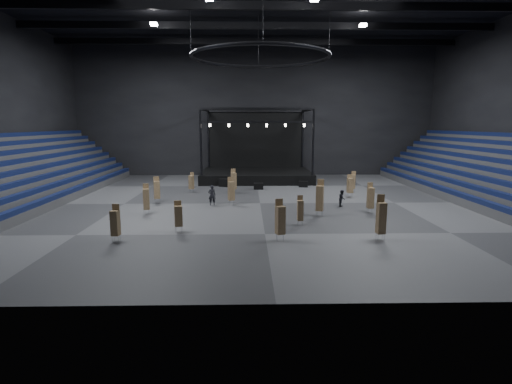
{
  "coord_description": "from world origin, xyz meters",
  "views": [
    {
      "loc": [
        -1.15,
        -36.19,
        7.22
      ],
      "look_at": [
        -0.42,
        -2.0,
        1.4
      ],
      "focal_mm": 28.0,
      "sensor_mm": 36.0,
      "label": 1
    }
  ],
  "objects_px": {
    "chair_stack_13": "(231,190)",
    "crew_member": "(342,198)",
    "flight_case_left": "(225,183)",
    "flight_case_right": "(303,184)",
    "stage": "(256,168)",
    "chair_stack_1": "(178,215)",
    "chair_stack_7": "(370,197)",
    "chair_stack_4": "(191,182)",
    "chair_stack_8": "(115,222)",
    "chair_stack_11": "(350,185)",
    "chair_stack_9": "(146,199)",
    "chair_stack_2": "(157,189)",
    "chair_stack_3": "(353,181)",
    "flight_case_mid": "(258,186)",
    "man_center": "(212,195)",
    "chair_stack_12": "(381,217)",
    "chair_stack_6": "(234,181)",
    "chair_stack_5": "(300,210)",
    "chair_stack_0": "(320,198)",
    "chair_stack_10": "(280,219)"
  },
  "relations": [
    {
      "from": "flight_case_mid",
      "to": "man_center",
      "type": "height_order",
      "value": "man_center"
    },
    {
      "from": "flight_case_mid",
      "to": "chair_stack_13",
      "type": "xyz_separation_m",
      "value": [
        -2.7,
        -8.66,
        0.97
      ]
    },
    {
      "from": "flight_case_left",
      "to": "chair_stack_13",
      "type": "distance_m",
      "value": 10.89
    },
    {
      "from": "chair_stack_2",
      "to": "chair_stack_7",
      "type": "relative_size",
      "value": 0.98
    },
    {
      "from": "chair_stack_10",
      "to": "man_center",
      "type": "height_order",
      "value": "chair_stack_10"
    },
    {
      "from": "flight_case_right",
      "to": "crew_member",
      "type": "xyz_separation_m",
      "value": [
        1.89,
        -11.12,
        0.4
      ]
    },
    {
      "from": "chair_stack_1",
      "to": "chair_stack_7",
      "type": "xyz_separation_m",
      "value": [
        14.77,
        5.66,
        0.14
      ]
    },
    {
      "from": "chair_stack_2",
      "to": "chair_stack_4",
      "type": "height_order",
      "value": "chair_stack_2"
    },
    {
      "from": "chair_stack_4",
      "to": "chair_stack_6",
      "type": "xyz_separation_m",
      "value": [
        4.55,
        -0.48,
        0.2
      ]
    },
    {
      "from": "chair_stack_11",
      "to": "crew_member",
      "type": "bearing_deg",
      "value": -125.85
    },
    {
      "from": "chair_stack_8",
      "to": "flight_case_left",
      "type": "bearing_deg",
      "value": 83.94
    },
    {
      "from": "chair_stack_0",
      "to": "chair_stack_1",
      "type": "bearing_deg",
      "value": -135.3
    },
    {
      "from": "chair_stack_7",
      "to": "chair_stack_12",
      "type": "xyz_separation_m",
      "value": [
        -1.72,
        -7.78,
        0.17
      ]
    },
    {
      "from": "chair_stack_2",
      "to": "flight_case_right",
      "type": "bearing_deg",
      "value": 15.08
    },
    {
      "from": "chair_stack_5",
      "to": "chair_stack_9",
      "type": "bearing_deg",
      "value": 160.13
    },
    {
      "from": "flight_case_left",
      "to": "chair_stack_4",
      "type": "bearing_deg",
      "value": -130.62
    },
    {
      "from": "chair_stack_7",
      "to": "chair_stack_13",
      "type": "bearing_deg",
      "value": 157.73
    },
    {
      "from": "flight_case_left",
      "to": "flight_case_right",
      "type": "xyz_separation_m",
      "value": [
        9.13,
        -0.62,
        -0.11
      ]
    },
    {
      "from": "stage",
      "to": "chair_stack_13",
      "type": "height_order",
      "value": "stage"
    },
    {
      "from": "chair_stack_10",
      "to": "flight_case_mid",
      "type": "bearing_deg",
      "value": 72.45
    },
    {
      "from": "chair_stack_2",
      "to": "chair_stack_3",
      "type": "height_order",
      "value": "chair_stack_2"
    },
    {
      "from": "flight_case_right",
      "to": "man_center",
      "type": "relative_size",
      "value": 0.57
    },
    {
      "from": "chair_stack_4",
      "to": "chair_stack_12",
      "type": "height_order",
      "value": "chair_stack_12"
    },
    {
      "from": "stage",
      "to": "chair_stack_13",
      "type": "bearing_deg",
      "value": -98.81
    },
    {
      "from": "chair_stack_10",
      "to": "chair_stack_13",
      "type": "bearing_deg",
      "value": 87.37
    },
    {
      "from": "chair_stack_8",
      "to": "chair_stack_6",
      "type": "bearing_deg",
      "value": 77.21
    },
    {
      "from": "chair_stack_4",
      "to": "chair_stack_9",
      "type": "bearing_deg",
      "value": -79.15
    },
    {
      "from": "flight_case_mid",
      "to": "chair_stack_5",
      "type": "relative_size",
      "value": 0.49
    },
    {
      "from": "chair_stack_2",
      "to": "chair_stack_5",
      "type": "relative_size",
      "value": 1.13
    },
    {
      "from": "chair_stack_12",
      "to": "chair_stack_13",
      "type": "relative_size",
      "value": 1.14
    },
    {
      "from": "chair_stack_7",
      "to": "chair_stack_13",
      "type": "relative_size",
      "value": 0.99
    },
    {
      "from": "chair_stack_0",
      "to": "chair_stack_11",
      "type": "relative_size",
      "value": 1.3
    },
    {
      "from": "chair_stack_1",
      "to": "chair_stack_5",
      "type": "relative_size",
      "value": 0.98
    },
    {
      "from": "flight_case_right",
      "to": "chair_stack_6",
      "type": "relative_size",
      "value": 0.4
    },
    {
      "from": "flight_case_mid",
      "to": "chair_stack_3",
      "type": "height_order",
      "value": "chair_stack_3"
    },
    {
      "from": "flight_case_left",
      "to": "chair_stack_0",
      "type": "relative_size",
      "value": 0.47
    },
    {
      "from": "chair_stack_2",
      "to": "man_center",
      "type": "xyz_separation_m",
      "value": [
        5.18,
        -1.11,
        -0.38
      ]
    },
    {
      "from": "chair_stack_4",
      "to": "chair_stack_11",
      "type": "xyz_separation_m",
      "value": [
        16.28,
        -3.13,
        0.08
      ]
    },
    {
      "from": "stage",
      "to": "chair_stack_7",
      "type": "xyz_separation_m",
      "value": [
        8.95,
        -20.44,
        -0.16
      ]
    },
    {
      "from": "chair_stack_4",
      "to": "chair_stack_8",
      "type": "distance_m",
      "value": 18.3
    },
    {
      "from": "chair_stack_7",
      "to": "chair_stack_4",
      "type": "bearing_deg",
      "value": 141.87
    },
    {
      "from": "flight_case_mid",
      "to": "chair_stack_0",
      "type": "distance_m",
      "value": 14.09
    },
    {
      "from": "chair_stack_10",
      "to": "chair_stack_6",
      "type": "bearing_deg",
      "value": 81.33
    },
    {
      "from": "flight_case_right",
      "to": "chair_stack_3",
      "type": "bearing_deg",
      "value": -36.62
    },
    {
      "from": "chair_stack_11",
      "to": "chair_stack_13",
      "type": "bearing_deg",
      "value": -176.22
    },
    {
      "from": "chair_stack_2",
      "to": "chair_stack_5",
      "type": "height_order",
      "value": "chair_stack_2"
    },
    {
      "from": "chair_stack_6",
      "to": "chair_stack_5",
      "type": "bearing_deg",
      "value": -86.23
    },
    {
      "from": "chair_stack_13",
      "to": "crew_member",
      "type": "height_order",
      "value": "chair_stack_13"
    },
    {
      "from": "flight_case_mid",
      "to": "chair_stack_1",
      "type": "xyz_separation_m",
      "value": [
        -5.9,
        -17.85,
        0.79
      ]
    },
    {
      "from": "chair_stack_3",
      "to": "chair_stack_4",
      "type": "height_order",
      "value": "chair_stack_3"
    }
  ]
}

